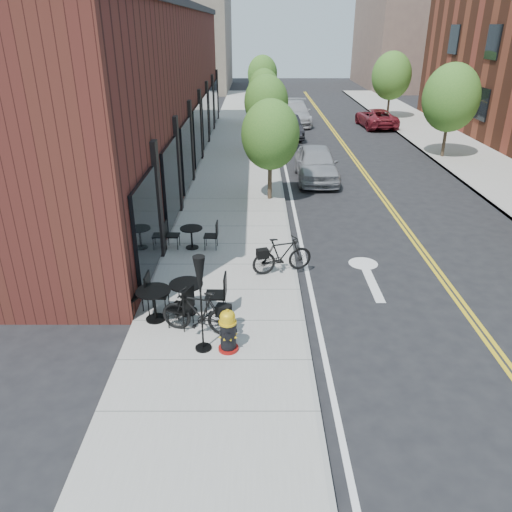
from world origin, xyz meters
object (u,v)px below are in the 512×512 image
object	(u,v)px
parked_car_c	(295,113)
bistro_set_a	(187,293)
bistro_set_c	(192,235)
parked_car_a	(316,164)
parked_car_b	(287,127)
patio_umbrella	(200,284)
bistro_set_b	(154,301)
fire_hydrant	(228,331)
bicycle_left	(199,312)
parked_car_far	(376,118)
bicycle_right	(282,255)

from	to	relation	value
parked_car_c	bistro_set_a	bearing A→B (deg)	-98.14
parked_car_c	bistro_set_c	bearing A→B (deg)	-100.60
parked_car_a	parked_car_c	size ratio (longest dim) A/B	0.84
parked_car_a	parked_car_b	xyz separation A→B (m)	(-0.75, 9.34, -0.09)
patio_umbrella	parked_car_a	world-z (taller)	patio_umbrella
bistro_set_b	fire_hydrant	bearing A→B (deg)	-11.26
bicycle_left	parked_car_c	bearing A→B (deg)	-174.14
bistro_set_b	parked_car_far	size ratio (longest dim) A/B	0.42
bistro_set_c	parked_car_c	world-z (taller)	parked_car_c
bistro_set_a	bicycle_left	bearing A→B (deg)	-64.85
parked_car_b	bistro_set_b	bearing A→B (deg)	-108.38
bicycle_right	parked_car_a	size ratio (longest dim) A/B	0.39
bicycle_right	parked_car_c	bearing A→B (deg)	-22.94
bistro_set_b	bicycle_left	bearing A→B (deg)	-3.30
parked_car_a	parked_car_far	distance (m)	13.99
bistro_set_b	parked_car_far	distance (m)	26.96
parked_car_c	fire_hydrant	bearing A→B (deg)	-95.45
bistro_set_c	parked_car_a	xyz separation A→B (m)	(4.65, 7.85, 0.20)
patio_umbrella	parked_car_a	xyz separation A→B (m)	(3.81, 13.11, -0.91)
bistro_set_a	patio_umbrella	xyz separation A→B (m)	(0.51, -1.49, 1.04)
fire_hydrant	patio_umbrella	size ratio (longest dim) A/B	0.45
parked_car_b	parked_car_far	size ratio (longest dim) A/B	0.90
parked_car_c	parked_car_far	xyz separation A→B (m)	(5.45, -1.21, -0.15)
bistro_set_b	parked_car_far	xyz separation A→B (m)	(10.52, 24.82, -0.00)
fire_hydrant	bistro_set_c	distance (m)	5.48
bicycle_left	fire_hydrant	bearing A→B (deg)	59.89
bicycle_right	parked_car_c	world-z (taller)	parked_car_c
patio_umbrella	parked_car_a	bearing A→B (deg)	73.81
bistro_set_c	bistro_set_a	bearing A→B (deg)	-82.71
bicycle_left	parked_car_c	xyz separation A→B (m)	(4.00, 26.57, 0.12)
bistro_set_c	parked_car_c	size ratio (longest dim) A/B	0.30
parked_car_c	parked_car_b	bearing A→B (deg)	-98.06
parked_car_b	parked_car_far	distance (m)	7.17
fire_hydrant	parked_car_far	world-z (taller)	parked_car_far
bicycle_right	patio_umbrella	distance (m)	4.18
bistro_set_b	parked_car_a	world-z (taller)	parked_car_a
fire_hydrant	bicycle_right	bearing A→B (deg)	49.37
bicycle_left	bistro_set_c	xyz separation A→B (m)	(-0.70, 4.64, -0.09)
bistro_set_c	patio_umbrella	distance (m)	5.45
fire_hydrant	bistro_set_c	xyz separation A→B (m)	(-1.38, 5.30, -0.03)
fire_hydrant	bicycle_left	world-z (taller)	bicycle_left
parked_car_far	fire_hydrant	bearing A→B (deg)	67.07
bistro_set_a	bistro_set_c	xyz separation A→B (m)	(-0.33, 3.78, -0.07)
bicycle_right	parked_car_c	size ratio (longest dim) A/B	0.33
bistro_set_a	parked_car_far	xyz separation A→B (m)	(9.82, 24.49, -0.00)
bicycle_left	parked_car_far	distance (m)	27.06
parked_car_c	bistro_set_b	bearing A→B (deg)	-99.52
bicycle_left	bicycle_right	size ratio (longest dim) A/B	1.01
bicycle_right	parked_car_b	bearing A→B (deg)	-21.76
bicycle_left	bistro_set_a	distance (m)	0.94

